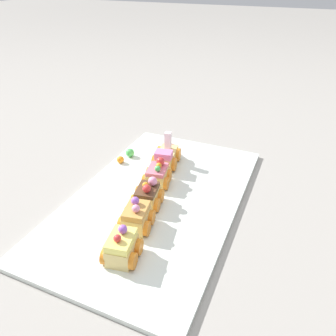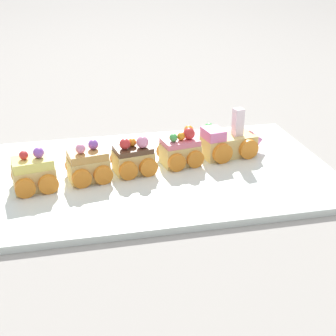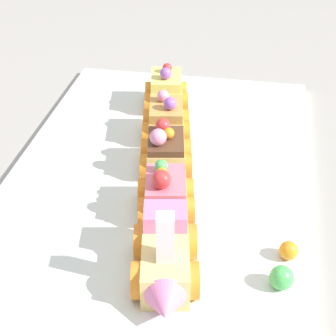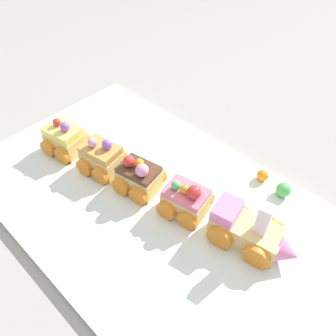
{
  "view_description": "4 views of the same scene",
  "coord_description": "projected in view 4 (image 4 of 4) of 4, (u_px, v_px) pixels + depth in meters",
  "views": [
    {
      "loc": [
        -0.59,
        -0.29,
        0.5
      ],
      "look_at": [
        0.04,
        -0.01,
        0.08
      ],
      "focal_mm": 35.0,
      "sensor_mm": 36.0,
      "label": 1
    },
    {
      "loc": [
        -0.14,
        -0.76,
        0.38
      ],
      "look_at": [
        0.02,
        -0.03,
        0.03
      ],
      "focal_mm": 50.0,
      "sensor_mm": 36.0,
      "label": 2
    },
    {
      "loc": [
        0.57,
        0.12,
        0.44
      ],
      "look_at": [
        -0.01,
        0.01,
        0.03
      ],
      "focal_mm": 60.0,
      "sensor_mm": 36.0,
      "label": 3
    },
    {
      "loc": [
        0.26,
        -0.23,
        0.45
      ],
      "look_at": [
        0.0,
        0.04,
        0.07
      ],
      "focal_mm": 35.0,
      "sensor_mm": 36.0,
      "label": 4
    }
  ],
  "objects": [
    {
      "name": "ground_plane",
      "position": [
        152.0,
        204.0,
        0.56
      ],
      "size": [
        10.0,
        10.0,
        0.0
      ],
      "primitive_type": "plane",
      "color": "gray"
    },
    {
      "name": "display_board",
      "position": [
        152.0,
        202.0,
        0.56
      ],
      "size": [
        0.65,
        0.39,
        0.01
      ],
      "primitive_type": "cube",
      "color": "silver",
      "rests_on": "ground_plane"
    },
    {
      "name": "cake_train_locomotive",
      "position": [
        251.0,
        233.0,
        0.48
      ],
      "size": [
        0.14,
        0.08,
        0.09
      ],
      "rotation": [
        0.0,
        0.0,
        0.18
      ],
      "color": "#E5C675",
      "rests_on": "display_board"
    },
    {
      "name": "cake_car_strawberry",
      "position": [
        186.0,
        200.0,
        0.52
      ],
      "size": [
        0.08,
        0.08,
        0.07
      ],
      "rotation": [
        0.0,
        0.0,
        0.18
      ],
      "color": "#E5C675",
      "rests_on": "display_board"
    },
    {
      "name": "cake_car_chocolate",
      "position": [
        139.0,
        177.0,
        0.55
      ],
      "size": [
        0.08,
        0.08,
        0.07
      ],
      "rotation": [
        0.0,
        0.0,
        0.18
      ],
      "color": "#E5C675",
      "rests_on": "display_board"
    },
    {
      "name": "cake_car_caramel",
      "position": [
        102.0,
        158.0,
        0.59
      ],
      "size": [
        0.08,
        0.08,
        0.07
      ],
      "rotation": [
        0.0,
        0.0,
        0.18
      ],
      "color": "#E5C675",
      "rests_on": "display_board"
    },
    {
      "name": "cake_car_lemon",
      "position": [
        65.0,
        140.0,
        0.62
      ],
      "size": [
        0.08,
        0.08,
        0.07
      ],
      "rotation": [
        0.0,
        0.0,
        0.18
      ],
      "color": "#E5C675",
      "rests_on": "display_board"
    },
    {
      "name": "gumball_green",
      "position": [
        283.0,
        190.0,
        0.55
      ],
      "size": [
        0.03,
        0.03,
        0.03
      ],
      "primitive_type": "sphere",
      "color": "#4CBC56",
      "rests_on": "display_board"
    },
    {
      "name": "gumball_orange",
      "position": [
        263.0,
        175.0,
        0.58
      ],
      "size": [
        0.02,
        0.02,
        0.02
      ],
      "primitive_type": "sphere",
      "color": "orange",
      "rests_on": "display_board"
    }
  ]
}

